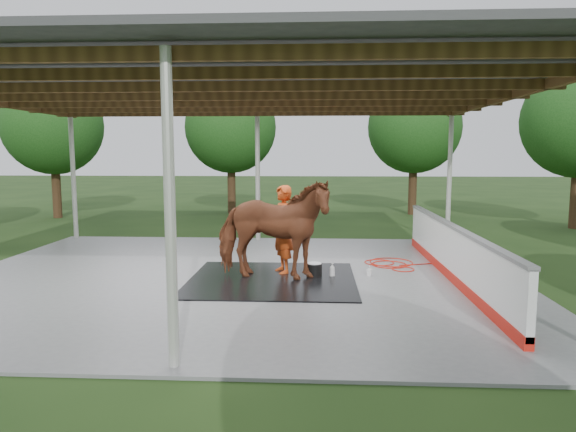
{
  "coord_description": "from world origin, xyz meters",
  "views": [
    {
      "loc": [
        1.74,
        -10.71,
        2.67
      ],
      "look_at": [
        1.17,
        -0.0,
        1.36
      ],
      "focal_mm": 32.0,
      "sensor_mm": 36.0,
      "label": 1
    }
  ],
  "objects_px": {
    "horse": "(272,229)",
    "wash_bucket": "(314,270)",
    "dasher_board": "(452,253)",
    "handler": "(283,230)"
  },
  "relations": [
    {
      "from": "wash_bucket",
      "to": "dasher_board",
      "type": "bearing_deg",
      "value": -0.26
    },
    {
      "from": "handler",
      "to": "wash_bucket",
      "type": "relative_size",
      "value": 5.89
    },
    {
      "from": "horse",
      "to": "wash_bucket",
      "type": "bearing_deg",
      "value": -62.52
    },
    {
      "from": "handler",
      "to": "wash_bucket",
      "type": "xyz_separation_m",
      "value": [
        0.7,
        -0.33,
        -0.81
      ]
    },
    {
      "from": "dasher_board",
      "to": "wash_bucket",
      "type": "xyz_separation_m",
      "value": [
        -2.87,
        0.01,
        -0.39
      ]
    },
    {
      "from": "handler",
      "to": "wash_bucket",
      "type": "bearing_deg",
      "value": 40.99
    },
    {
      "from": "dasher_board",
      "to": "handler",
      "type": "xyz_separation_m",
      "value": [
        -3.57,
        0.35,
        0.43
      ]
    },
    {
      "from": "horse",
      "to": "handler",
      "type": "height_order",
      "value": "horse"
    },
    {
      "from": "dasher_board",
      "to": "wash_bucket",
      "type": "distance_m",
      "value": 2.9
    },
    {
      "from": "handler",
      "to": "dasher_board",
      "type": "bearing_deg",
      "value": 60.98
    }
  ]
}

